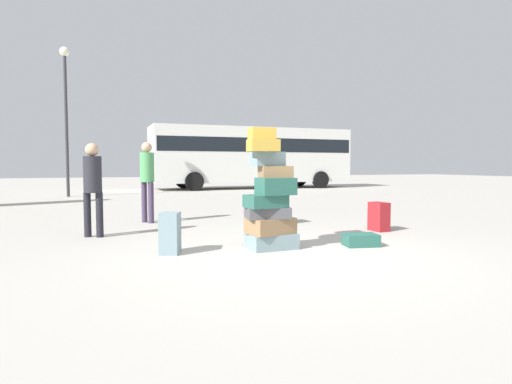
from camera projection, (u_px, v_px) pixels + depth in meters
name	position (u px, v px, depth m)	size (l,w,h in m)	color
ground_plane	(289.00, 254.00, 5.94)	(80.00, 80.00, 0.00)	#ADA89E
suitcase_tower	(270.00, 201.00, 6.31)	(0.77, 0.65, 1.79)	gray
suitcase_teal_behind_tower	(272.00, 207.00, 8.95)	(0.26, 0.43, 0.72)	#26594C
suitcase_maroon_left_side	(379.00, 217.00, 8.06)	(0.24, 0.37, 0.54)	maroon
suitcase_slate_upright_blue	(170.00, 233.00, 5.98)	(0.25, 0.32, 0.58)	gray
suitcase_teal_foreground_near	(361.00, 240.00, 6.57)	(0.50, 0.35, 0.18)	#26594C
person_bearded_onlooker	(93.00, 182.00, 7.33)	(0.31, 0.30, 1.60)	black
person_tourist_with_camera	(147.00, 175.00, 9.16)	(0.30, 0.31, 1.72)	#3F334C
parked_bus	(252.00, 154.00, 22.78)	(10.51, 2.78, 3.15)	silver
lamp_post	(66.00, 99.00, 16.53)	(0.36, 0.36, 5.73)	#333338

